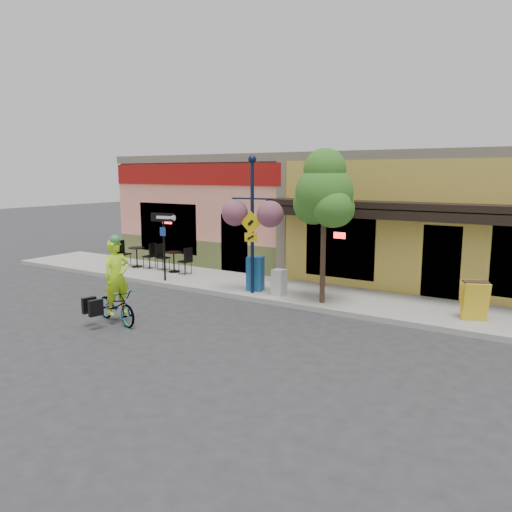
{
  "coord_description": "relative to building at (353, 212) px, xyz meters",
  "views": [
    {
      "loc": [
        7.58,
        -11.61,
        3.79
      ],
      "look_at": [
        -0.18,
        0.5,
        1.4
      ],
      "focal_mm": 35.0,
      "sensor_mm": 36.0,
      "label": 1
    }
  ],
  "objects": [
    {
      "name": "newspaper_box_blue",
      "position": [
        -0.71,
        -6.21,
        -1.56
      ],
      "size": [
        0.57,
        0.54,
        1.07
      ],
      "primitive_type": null,
      "rotation": [
        0.0,
        0.0,
        0.25
      ],
      "color": "#185594",
      "rests_on": "sidewalk"
    },
    {
      "name": "street_tree",
      "position": [
        1.71,
        -6.47,
        0.09
      ],
      "size": [
        2.11,
        2.11,
        4.38
      ],
      "primitive_type": null,
      "rotation": [
        0.0,
        0.0,
        -0.28
      ],
      "color": "#3D7A26",
      "rests_on": "sidewalk"
    },
    {
      "name": "ground",
      "position": [
        0.0,
        -7.5,
        -2.25
      ],
      "size": [
        90.0,
        90.0,
        0.0
      ],
      "primitive_type": "plane",
      "color": "#2D2D30",
      "rests_on": "ground"
    },
    {
      "name": "sidewalk",
      "position": [
        0.0,
        -5.5,
        -2.17
      ],
      "size": [
        24.0,
        3.0,
        0.15
      ],
      "primitive_type": "cube",
      "color": "#9E9B93",
      "rests_on": "ground"
    },
    {
      "name": "cafe_set_left",
      "position": [
        -6.77,
        -5.4,
        -1.59
      ],
      "size": [
        1.74,
        0.96,
        1.01
      ],
      "primitive_type": null,
      "rotation": [
        0.0,
        0.0,
        0.07
      ],
      "color": "black",
      "rests_on": "sidewalk"
    },
    {
      "name": "lamp_post",
      "position": [
        -0.6,
        -6.55,
        -0.01
      ],
      "size": [
        1.41,
        0.75,
        4.18
      ],
      "primitive_type": null,
      "rotation": [
        0.0,
        0.0,
        0.17
      ],
      "color": "#101A32",
      "rests_on": "sidewalk"
    },
    {
      "name": "cyclist_rider",
      "position": [
        -2.04,
        -10.63,
        -1.29
      ],
      "size": [
        0.61,
        0.79,
        1.92
      ],
      "primitive_type": "imported",
      "rotation": [
        0.0,
        0.0,
        1.33
      ],
      "color": "#C2FF1A",
      "rests_on": "ground"
    },
    {
      "name": "curb",
      "position": [
        0.0,
        -6.95,
        -2.17
      ],
      "size": [
        24.0,
        0.12,
        0.15
      ],
      "primitive_type": "cube",
      "color": "#A8A59E",
      "rests_on": "ground"
    },
    {
      "name": "building",
      "position": [
        0.0,
        0.0,
        0.0
      ],
      "size": [
        18.2,
        8.2,
        4.5
      ],
      "primitive_type": null,
      "color": "#F69479",
      "rests_on": "ground"
    },
    {
      "name": "cafe_set_right",
      "position": [
        -4.85,
        -5.38,
        -1.6
      ],
      "size": [
        1.77,
        1.07,
        1.0
      ],
      "primitive_type": null,
      "rotation": [
        0.0,
        0.0,
        -0.15
      ],
      "color": "black",
      "rests_on": "sidewalk"
    },
    {
      "name": "newspaper_box_grey",
      "position": [
        0.25,
        -6.38,
        -1.7
      ],
      "size": [
        0.41,
        0.38,
        0.79
      ],
      "primitive_type": null,
      "rotation": [
        0.0,
        0.0,
        -0.12
      ],
      "color": "#BCBCBC",
      "rests_on": "sidewalk"
    },
    {
      "name": "sandwich_board",
      "position": [
        5.72,
        -6.1,
        -1.6
      ],
      "size": [
        0.72,
        0.64,
        0.99
      ],
      "primitive_type": null,
      "rotation": [
        0.0,
        0.0,
        0.42
      ],
      "color": "yellow",
      "rests_on": "sidewalk"
    },
    {
      "name": "bicycle",
      "position": [
        -2.09,
        -10.63,
        -1.8
      ],
      "size": [
        1.82,
        0.99,
        0.91
      ],
      "primitive_type": "imported",
      "rotation": [
        0.0,
        0.0,
        1.33
      ],
      "color": "maroon",
      "rests_on": "ground"
    },
    {
      "name": "one_way_sign",
      "position": [
        -4.11,
        -6.67,
        -0.94
      ],
      "size": [
        0.91,
        0.36,
        2.32
      ],
      "primitive_type": null,
      "rotation": [
        0.0,
        0.0,
        0.19
      ],
      "color": "black",
      "rests_on": "sidewalk"
    }
  ]
}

